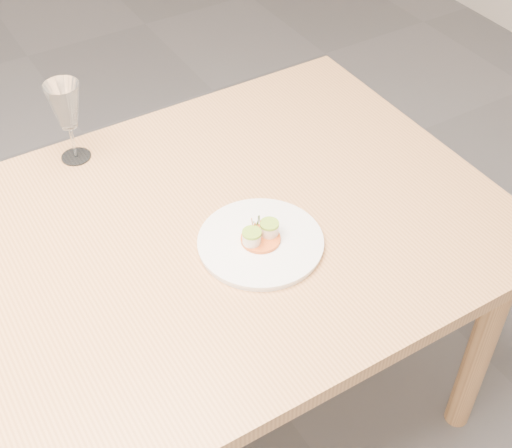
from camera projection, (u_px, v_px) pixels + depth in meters
dinner_plate at (261, 241)px, 1.61m from camera, size 0.29×0.29×0.07m
wine_glass_2 at (66, 108)px, 1.75m from camera, size 0.09×0.09×0.22m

